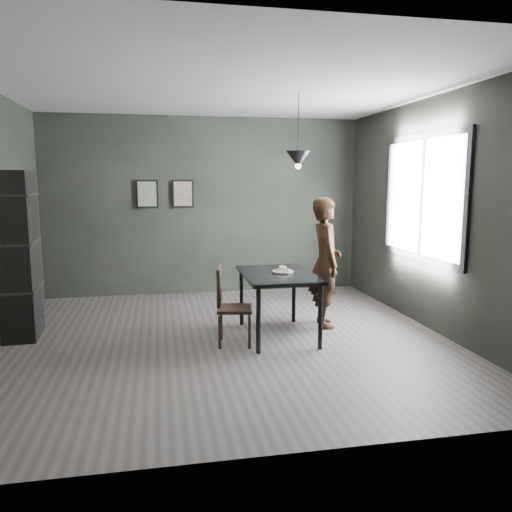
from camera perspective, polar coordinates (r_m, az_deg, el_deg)
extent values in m
plane|color=#3C3634|center=(5.83, -3.33, -9.44)|extent=(5.00, 5.00, 0.00)
cube|color=black|center=(8.04, -5.83, 5.68)|extent=(5.00, 0.10, 2.80)
cube|color=silver|center=(5.63, -3.59, 18.76)|extent=(5.00, 5.00, 0.02)
cube|color=white|center=(6.54, 18.48, 6.37)|extent=(0.02, 1.80, 1.40)
cube|color=black|center=(6.54, 18.41, 6.37)|extent=(0.04, 1.96, 1.56)
cube|color=black|center=(5.76, 2.54, -2.17)|extent=(0.80, 1.20, 0.04)
cylinder|color=black|center=(5.26, 0.27, -7.40)|extent=(0.05, 0.05, 0.71)
cylinder|color=black|center=(5.43, 7.38, -6.96)|extent=(0.05, 0.05, 0.71)
cylinder|color=black|center=(6.29, -1.67, -4.73)|extent=(0.05, 0.05, 0.71)
cylinder|color=black|center=(6.43, 4.34, -4.45)|extent=(0.05, 0.05, 0.71)
cylinder|color=white|center=(5.79, 3.05, -1.85)|extent=(0.23, 0.23, 0.01)
torus|color=beige|center=(5.79, 3.43, -1.61)|extent=(0.09, 0.09, 0.03)
torus|color=beige|center=(5.78, 2.68, -1.64)|extent=(0.09, 0.09, 0.03)
torus|color=beige|center=(5.78, 3.06, -1.32)|extent=(0.12, 0.12, 0.05)
imported|color=black|center=(6.22, 7.93, -0.73)|extent=(0.45, 0.63, 1.61)
cube|color=black|center=(5.55, -2.43, -6.04)|extent=(0.44, 0.44, 0.04)
cube|color=black|center=(5.49, -4.22, -3.42)|extent=(0.10, 0.38, 0.41)
cylinder|color=black|center=(5.46, -4.17, -8.70)|extent=(0.03, 0.03, 0.37)
cylinder|color=black|center=(5.45, -0.74, -8.71)|extent=(0.03, 0.03, 0.37)
cylinder|color=black|center=(5.77, -3.99, -7.75)|extent=(0.03, 0.03, 0.37)
cylinder|color=black|center=(5.76, -0.75, -7.75)|extent=(0.03, 0.03, 0.37)
cube|color=black|center=(6.31, -25.51, 0.05)|extent=(0.40, 0.66, 1.92)
cylinder|color=black|center=(5.85, 4.88, 14.66)|extent=(0.01, 0.01, 0.75)
cone|color=black|center=(5.82, 4.83, 10.98)|extent=(0.28, 0.28, 0.18)
sphere|color=#FFE0B2|center=(5.82, 4.82, 10.20)|extent=(0.07, 0.07, 0.07)
cube|color=black|center=(7.97, -12.34, 6.94)|extent=(0.34, 0.03, 0.44)
cube|color=#395043|center=(7.95, -12.34, 6.94)|extent=(0.28, 0.01, 0.38)
cube|color=black|center=(7.98, -8.36, 7.05)|extent=(0.34, 0.03, 0.44)
cube|color=brown|center=(7.96, -8.35, 7.05)|extent=(0.28, 0.01, 0.38)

